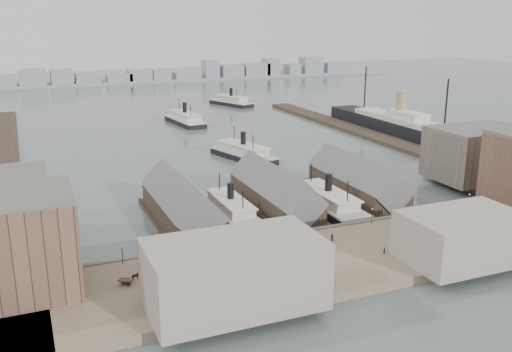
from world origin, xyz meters
name	(u,v)px	position (x,y,z in m)	size (l,w,h in m)	color
ground	(303,230)	(0.00, 0.00, 0.00)	(900.00, 900.00, 0.00)	#4B5656
quay	(346,257)	(0.00, -20.00, 1.00)	(180.00, 30.00, 2.00)	#786750
seawall	(313,233)	(0.00, -5.20, 1.15)	(180.00, 1.20, 2.30)	#59544C
west_wharf	(4,161)	(-68.00, 100.00, 0.80)	(10.00, 220.00, 1.60)	#2D231C
east_wharf	(368,134)	(78.00, 90.00, 0.80)	(10.00, 180.00, 1.60)	#2D231C
ferry_shed_west	(181,205)	(-26.00, 16.88, 4.64)	(14.00, 42.00, 12.60)	#2D231C
ferry_shed_center	(275,193)	(0.00, 16.88, 4.64)	(14.00, 42.00, 12.60)	#2D231C
ferry_shed_east	(357,183)	(26.00, 16.88, 4.64)	(14.00, 42.00, 12.60)	#2D231C
warehouse_east_back	(478,154)	(68.00, 15.00, 9.50)	(28.00, 20.00, 15.00)	#60564C
street_bldg_center	(463,237)	(20.00, -32.00, 7.00)	(24.00, 16.00, 10.00)	gray
street_bldg_west	(235,274)	(-30.00, -32.00, 8.00)	(30.00, 16.00, 12.00)	gray
lamp_post_far_w	(122,251)	(-45.00, -7.00, 4.71)	(0.44, 0.44, 3.92)	black
lamp_post_near_w	(258,230)	(-15.00, -7.00, 4.71)	(0.44, 0.44, 3.92)	black
lamp_post_near_e	(372,213)	(15.00, -7.00, 4.71)	(0.44, 0.44, 3.92)	black
lamp_post_far_e	(469,198)	(45.00, -7.00, 4.71)	(0.44, 0.44, 3.92)	black
far_shore	(99,79)	(-2.07, 334.14, 3.91)	(500.00, 40.00, 15.72)	gray
ferry_docked_west	(231,208)	(-13.00, 16.03, 2.27)	(8.14, 27.13, 9.69)	black
ferry_docked_east	(328,201)	(13.00, 10.86, 2.50)	(8.97, 29.90, 10.68)	black
ferry_open_near	(243,152)	(12.80, 72.56, 2.51)	(17.07, 31.33, 10.72)	black
ferry_open_mid	(185,119)	(12.19, 147.57, 2.61)	(13.21, 32.15, 11.15)	black
ferry_open_far	(231,101)	(53.38, 194.73, 2.50)	(19.28, 31.03, 10.65)	black
ocean_steamer	(400,126)	(92.00, 86.32, 4.13)	(13.13, 95.94, 19.19)	black
tram	(496,216)	(42.45, -18.92, 4.04)	(3.61, 11.35, 3.98)	black
horse_cart_left	(134,277)	(-44.44, -15.88, 2.86)	(4.82, 3.45, 1.72)	black
horse_cart_center	(284,262)	(-15.15, -20.58, 2.86)	(4.86, 3.53, 1.73)	black
horse_cart_right	(450,244)	(22.33, -26.00, 2.78)	(4.67, 1.99, 1.50)	black
pedestrian_0	(147,263)	(-40.70, -10.57, 2.91)	(0.66, 0.48, 1.81)	black
pedestrian_1	(144,290)	(-43.78, -22.07, 2.85)	(0.82, 0.64, 1.69)	black
pedestrian_2	(263,247)	(-15.88, -12.00, 2.83)	(1.08, 0.62, 1.67)	black
pedestrian_3	(255,268)	(-21.66, -20.88, 2.81)	(0.95, 0.40, 1.62)	black
pedestrian_4	(332,237)	(0.60, -12.78, 2.79)	(0.77, 0.50, 1.58)	black
pedestrian_5	(384,251)	(7.01, -23.64, 2.78)	(0.57, 0.42, 1.57)	black
pedestrian_6	(419,217)	(27.09, -9.63, 2.80)	(0.78, 0.61, 1.60)	black
pedestrian_7	(501,237)	(35.43, -27.55, 2.90)	(1.17, 0.67, 1.81)	black
pedestrian_8	(464,219)	(36.48, -14.73, 2.82)	(0.96, 0.40, 1.65)	black
pedestrian_10	(168,280)	(-38.78, -19.61, 2.89)	(1.05, 0.44, 1.78)	black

